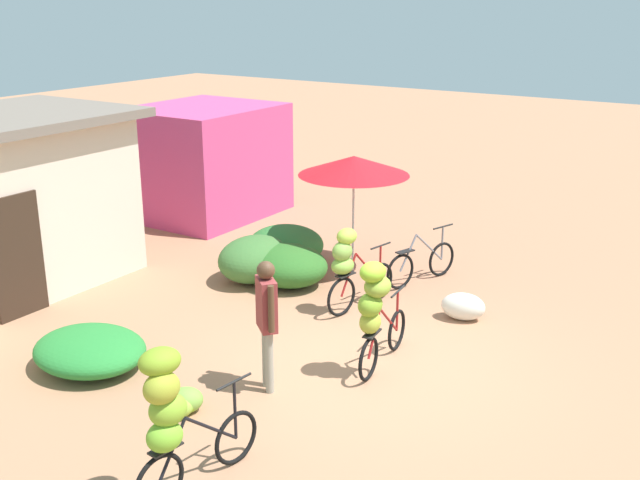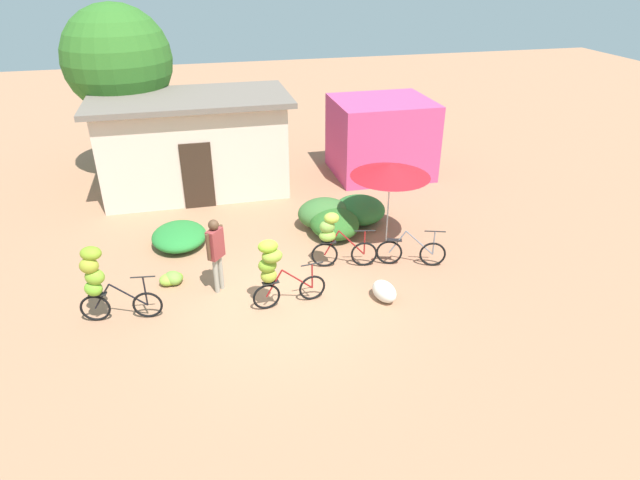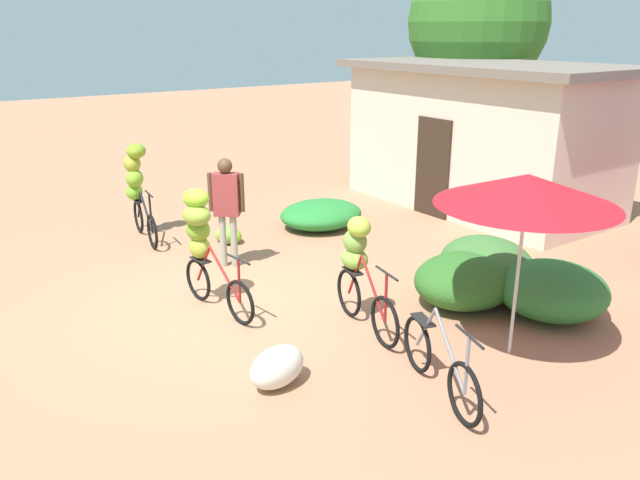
{
  "view_description": "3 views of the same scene",
  "coord_description": "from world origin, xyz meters",
  "views": [
    {
      "loc": [
        -8.49,
        -4.67,
        4.97
      ],
      "look_at": [
        1.15,
        1.6,
        1.26
      ],
      "focal_mm": 43.02,
      "sensor_mm": 36.0,
      "label": 1
    },
    {
      "loc": [
        -1.54,
        -9.88,
        6.84
      ],
      "look_at": [
        1.12,
        1.07,
        0.86
      ],
      "focal_mm": 30.52,
      "sensor_mm": 36.0,
      "label": 2
    },
    {
      "loc": [
        7.31,
        -3.49,
        3.69
      ],
      "look_at": [
        0.27,
        1.51,
        0.74
      ],
      "focal_mm": 34.95,
      "sensor_mm": 36.0,
      "label": 3
    }
  ],
  "objects": [
    {
      "name": "produce_sack",
      "position": [
        2.21,
        -0.44,
        0.22
      ],
      "size": [
        0.6,
        0.79,
        0.44
      ],
      "primitive_type": "ellipsoid",
      "rotation": [
        0.0,
        0.0,
        1.81
      ],
      "color": "silver",
      "rests_on": "ground"
    },
    {
      "name": "tree_behind_building",
      "position": [
        -3.56,
        8.97,
        3.82
      ],
      "size": [
        3.4,
        3.4,
        5.53
      ],
      "color": "brown",
      "rests_on": "ground"
    },
    {
      "name": "hedge_bush_mid",
      "position": [
        1.94,
        2.82,
        0.36
      ],
      "size": [
        1.32,
        1.53,
        0.72
      ],
      "primitive_type": "ellipsoid",
      "color": "#2E6625",
      "rests_on": "ground"
    },
    {
      "name": "building_low",
      "position": [
        -1.5,
        6.98,
        1.53
      ],
      "size": [
        6.0,
        3.27,
        3.02
      ],
      "color": "beige",
      "rests_on": "ground"
    },
    {
      "name": "bicycle_by_shop",
      "position": [
        3.36,
        0.85,
        0.35
      ],
      "size": [
        1.63,
        0.58,
        0.96
      ],
      "color": "black",
      "rests_on": "ground"
    },
    {
      "name": "hedge_bush_by_door",
      "position": [
        2.86,
        3.49,
        0.37
      ],
      "size": [
        1.45,
        1.47,
        0.73
      ],
      "primitive_type": "ellipsoid",
      "color": "#2E7131",
      "rests_on": "ground"
    },
    {
      "name": "shop_pink",
      "position": [
        4.72,
        7.12,
        1.26
      ],
      "size": [
        3.2,
        2.8,
        2.53
      ],
      "primitive_type": "cube",
      "color": "#D0437C",
      "rests_on": "ground"
    },
    {
      "name": "ground_plane",
      "position": [
        0.0,
        0.0,
        0.0
      ],
      "size": [
        60.0,
        60.0,
        0.0
      ],
      "primitive_type": "plane",
      "color": "#A87555"
    },
    {
      "name": "hedge_bush_front_left",
      "position": [
        -2.15,
        3.26,
        0.26
      ],
      "size": [
        1.41,
        1.67,
        0.51
      ],
      "primitive_type": "ellipsoid",
      "color": "#287F33",
      "rests_on": "ground"
    },
    {
      "name": "bicycle_leftmost",
      "position": [
        -3.68,
        0.2,
        1.03
      ],
      "size": [
        1.67,
        0.53,
        1.72
      ],
      "color": "black",
      "rests_on": "ground"
    },
    {
      "name": "banana_pile_on_ground",
      "position": [
        -2.35,
        1.33,
        0.14
      ],
      "size": [
        0.67,
        0.58,
        0.32
      ],
      "color": "#76A73E",
      "rests_on": "ground"
    },
    {
      "name": "bicycle_center_loaded",
      "position": [
        1.5,
        1.26,
        0.82
      ],
      "size": [
        1.59,
        0.49,
        1.43
      ],
      "color": "black",
      "rests_on": "ground"
    },
    {
      "name": "bicycle_near_pile",
      "position": [
        -0.17,
        -0.15,
        1.01
      ],
      "size": [
        1.64,
        0.42,
        1.65
      ],
      "color": "black",
      "rests_on": "ground"
    },
    {
      "name": "market_umbrella",
      "position": [
        3.22,
        2.21,
        2.01
      ],
      "size": [
        2.03,
        2.03,
        2.19
      ],
      "color": "beige",
      "rests_on": "ground"
    },
    {
      "name": "hedge_bush_front_right",
      "position": [
        1.79,
        3.42,
        0.41
      ],
      "size": [
        1.45,
        1.22,
        0.82
      ],
      "primitive_type": "ellipsoid",
      "color": "#3C6D32",
      "rests_on": "ground"
    },
    {
      "name": "person_vendor",
      "position": [
        -1.3,
        0.81,
        1.1
      ],
      "size": [
        0.41,
        0.46,
        1.78
      ],
      "color": "gray",
      "rests_on": "ground"
    }
  ]
}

